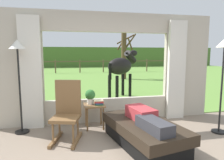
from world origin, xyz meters
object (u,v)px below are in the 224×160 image
recliner_sofa (143,133)px  pasture_tree (124,53)px  side_table (94,109)px  book_stack (99,102)px  potted_plant (90,96)px  reclining_person (145,117)px  rocking_chair (67,111)px  floor_lamp_right (224,57)px  horse (122,66)px  floor_lamp_left (18,58)px

recliner_sofa → pasture_tree: pasture_tree is taller
side_table → book_stack: bearing=-34.7°
side_table → book_stack: size_ratio=2.45×
potted_plant → pasture_tree: (2.99, 8.09, 0.95)m
reclining_person → rocking_chair: rocking_chair is taller
floor_lamp_right → horse: bearing=107.5°
rocking_chair → pasture_tree: (3.48, 8.64, 1.11)m
rocking_chair → potted_plant: 0.76m
potted_plant → floor_lamp_left: 1.63m
potted_plant → floor_lamp_left: floor_lamp_left is taller
recliner_sofa → floor_lamp_right: bearing=-5.0°
book_stack → horse: (1.25, 2.87, 0.58)m
floor_lamp_right → horse: size_ratio=1.10×
rocking_chair → pasture_tree: 9.38m
rocking_chair → floor_lamp_right: size_ratio=0.59×
side_table → horse: horse is taller
reclining_person → floor_lamp_right: bearing=-3.4°
reclining_person → floor_lamp_right: floor_lamp_right is taller
floor_lamp_left → horse: size_ratio=1.09×
rocking_chair → floor_lamp_left: (-0.92, 0.53, 0.97)m
floor_lamp_right → book_stack: bearing=162.9°
horse → pasture_tree: pasture_tree is taller
floor_lamp_left → pasture_tree: pasture_tree is taller
recliner_sofa → potted_plant: 1.43m
side_table → horse: (1.34, 2.80, 0.73)m
rocking_chair → side_table: size_ratio=2.15×
reclining_person → book_stack: reclining_person is taller
book_stack → floor_lamp_left: bearing=176.3°
floor_lamp_left → floor_lamp_right: 4.05m
pasture_tree → floor_lamp_left: bearing=-118.5°
side_table → potted_plant: size_ratio=1.63×
reclining_person → book_stack: bearing=112.0°
reclining_person → pasture_tree: (2.16, 9.20, 1.13)m
side_table → book_stack: 0.19m
pasture_tree → potted_plant: bearing=-110.3°
rocking_chair → pasture_tree: pasture_tree is taller
floor_lamp_left → book_stack: bearing=-3.7°
pasture_tree → recliner_sofa: bearing=-103.3°
book_stack → floor_lamp_left: floor_lamp_left is taller
side_table → floor_lamp_left: 1.85m
reclining_person → book_stack: size_ratio=6.73×
side_table → floor_lamp_right: 2.83m
reclining_person → floor_lamp_left: size_ratio=0.76×
horse → floor_lamp_right: bearing=-23.8°
recliner_sofa → pasture_tree: 9.51m
potted_plant → pasture_tree: bearing=69.7°
rocking_chair → floor_lamp_right: floor_lamp_right is taller
floor_lamp_right → potted_plant: bearing=161.5°
side_table → horse: size_ratio=0.30×
side_table → potted_plant: bearing=143.1°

